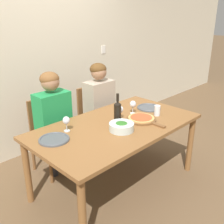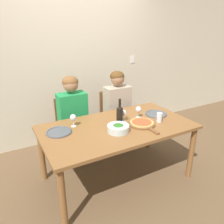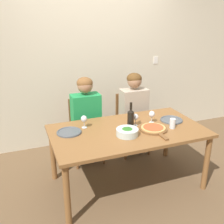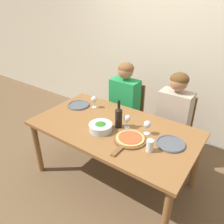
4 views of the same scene
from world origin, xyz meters
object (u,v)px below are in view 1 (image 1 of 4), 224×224
(chair_right, at_px, (95,116))
(pizza_on_board, at_px, (142,119))
(dinner_plate_right, at_px, (149,108))
(wine_bottle, at_px, (118,111))
(wine_glass_centre, at_px, (120,110))
(broccoli_bowl, at_px, (122,127))
(person_woman, at_px, (54,115))
(wine_glass_left, at_px, (66,121))
(person_man, at_px, (100,100))
(chair_left, at_px, (50,132))
(wine_glass_right, at_px, (133,105))
(water_tumbler, at_px, (157,110))
(dinner_plate_left, at_px, (54,139))

(chair_right, xyz_separation_m, pizza_on_board, (-0.14, -0.91, 0.27))
(dinner_plate_right, bearing_deg, wine_bottle, -177.40)
(wine_glass_centre, bearing_deg, broccoli_bowl, -133.82)
(wine_bottle, distance_m, pizza_on_board, 0.29)
(dinner_plate_right, height_order, pizza_on_board, pizza_on_board)
(person_woman, bearing_deg, wine_glass_left, -108.48)
(pizza_on_board, bearing_deg, dinner_plate_right, 25.93)
(wine_bottle, bearing_deg, chair_right, 64.63)
(person_man, distance_m, broccoli_bowl, 0.95)
(chair_left, xyz_separation_m, dinner_plate_right, (0.92, -0.74, 0.26))
(wine_bottle, relative_size, wine_glass_right, 2.08)
(broccoli_bowl, distance_m, wine_glass_right, 0.48)
(wine_glass_left, bearing_deg, wine_bottle, -21.95)
(wine_glass_centre, height_order, water_tumbler, wine_glass_centre)
(water_tumbler, bearing_deg, chair_left, 130.30)
(wine_bottle, bearing_deg, wine_glass_right, 9.83)
(person_woman, distance_m, wine_glass_right, 0.89)
(person_man, distance_m, wine_glass_right, 0.61)
(dinner_plate_left, bearing_deg, wine_glass_left, 20.77)
(chair_left, height_order, chair_right, same)
(pizza_on_board, bearing_deg, person_man, 80.23)
(chair_right, relative_size, wine_glass_left, 5.78)
(wine_glass_right, bearing_deg, wine_bottle, -170.17)
(wine_glass_right, bearing_deg, dinner_plate_left, 175.79)
(person_woman, xyz_separation_m, dinner_plate_right, (0.92, -0.63, 0.01))
(dinner_plate_right, xyz_separation_m, wine_glass_centre, (-0.49, 0.01, 0.10))
(dinner_plate_left, relative_size, wine_glass_centre, 1.84)
(broccoli_bowl, relative_size, wine_glass_centre, 1.61)
(chair_right, height_order, wine_bottle, wine_bottle)
(dinner_plate_left, bearing_deg, water_tumbler, -14.81)
(chair_left, bearing_deg, person_man, -8.68)
(chair_right, bearing_deg, dinner_plate_right, -74.11)
(person_woman, bearing_deg, person_man, 0.00)
(broccoli_bowl, bearing_deg, chair_right, 62.81)
(chair_right, relative_size, broccoli_bowl, 3.58)
(wine_glass_right, distance_m, wine_glass_centre, 0.23)
(chair_left, distance_m, dinner_plate_left, 0.77)
(wine_bottle, relative_size, dinner_plate_left, 1.13)
(person_man, xyz_separation_m, pizza_on_board, (-0.14, -0.80, 0.02))
(chair_left, height_order, person_man, person_man)
(person_woman, relative_size, dinner_plate_right, 4.36)
(chair_left, relative_size, dinner_plate_right, 3.14)
(person_woman, distance_m, person_man, 0.71)
(person_woman, relative_size, dinner_plate_left, 4.36)
(person_woman, xyz_separation_m, person_man, (0.71, 0.00, 0.00))
(chair_left, distance_m, wine_glass_left, 0.69)
(chair_left, xyz_separation_m, wine_glass_left, (-0.15, -0.56, 0.36))
(person_woman, relative_size, wine_bottle, 3.86)
(wine_glass_centre, bearing_deg, dinner_plate_left, 173.59)
(person_man, relative_size, dinner_plate_right, 4.36)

